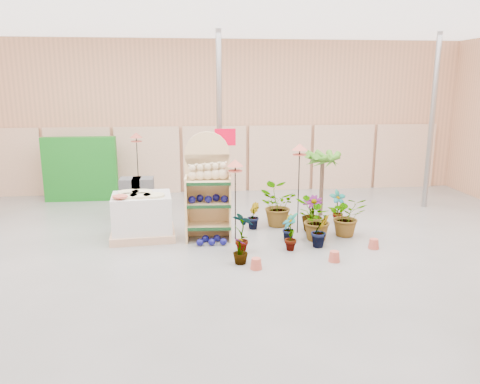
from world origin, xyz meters
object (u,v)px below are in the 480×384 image
Objects in this scene: bird_table_front at (235,166)px; potted_plant_2 at (316,220)px; display_shelf at (208,190)px; pallet_stack at (142,216)px.

bird_table_front is 1.88× the size of potted_plant_2.
bird_table_front is at bearing -16.54° from display_shelf.
pallet_stack is at bearing 178.10° from display_shelf.
potted_plant_2 is at bearing -8.17° from display_shelf.
display_shelf is 1.52m from pallet_stack.
pallet_stack reaches higher than potted_plant_2.
potted_plant_2 is at bearing -14.00° from pallet_stack.
display_shelf reaches higher than bird_table_front.
potted_plant_2 is (1.68, -0.25, -1.14)m from bird_table_front.
pallet_stack is at bearing 170.89° from potted_plant_2.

